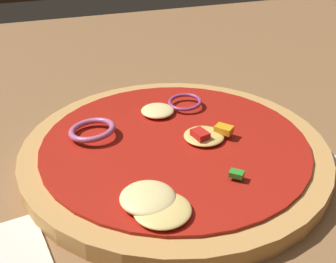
# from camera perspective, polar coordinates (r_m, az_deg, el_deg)

# --- Properties ---
(dining_table) EXTENTS (1.47, 0.99, 0.03)m
(dining_table) POSITION_cam_1_polar(r_m,az_deg,el_deg) (0.46, 3.11, -3.22)
(dining_table) COLOR brown
(dining_table) RESTS_ON ground
(pizza) EXTENTS (0.29, 0.29, 0.03)m
(pizza) POSITION_cam_1_polar(r_m,az_deg,el_deg) (0.42, 0.78, -2.58)
(pizza) COLOR tan
(pizza) RESTS_ON dining_table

